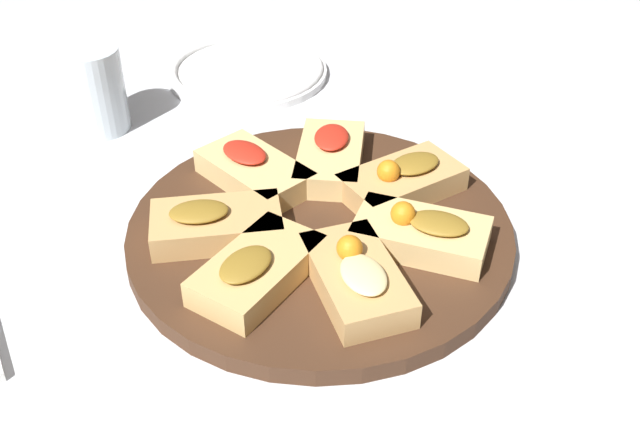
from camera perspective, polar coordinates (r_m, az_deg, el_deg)
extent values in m
plane|color=silver|center=(0.75, 0.00, -1.93)|extent=(3.00, 3.00, 0.00)
cylinder|color=#422819|center=(0.74, 0.00, -1.38)|extent=(0.38, 0.38, 0.02)
cube|color=tan|center=(0.72, -7.89, -0.70)|extent=(0.07, 0.13, 0.03)
ellipsoid|color=olive|center=(0.71, -9.24, 0.32)|extent=(0.04, 0.06, 0.01)
cube|color=tan|center=(0.66, -4.78, -4.31)|extent=(0.14, 0.13, 0.03)
ellipsoid|color=olive|center=(0.64, -5.69, -3.87)|extent=(0.07, 0.06, 0.01)
cube|color=tan|center=(0.65, 2.79, -4.98)|extent=(0.13, 0.08, 0.03)
ellipsoid|color=beige|center=(0.63, 3.33, -4.66)|extent=(0.06, 0.04, 0.01)
sphere|color=orange|center=(0.65, 2.27, -2.64)|extent=(0.02, 0.02, 0.02)
cube|color=#DBB775|center=(0.71, 7.68, -1.62)|extent=(0.12, 0.14, 0.03)
ellipsoid|color=olive|center=(0.69, 9.03, -0.73)|extent=(0.06, 0.07, 0.01)
sphere|color=orange|center=(0.70, 6.34, -0.01)|extent=(0.02, 0.02, 0.02)
cube|color=tan|center=(0.78, 6.24, 2.39)|extent=(0.11, 0.14, 0.03)
ellipsoid|color=olive|center=(0.77, 7.23, 3.81)|extent=(0.06, 0.07, 0.01)
sphere|color=orange|center=(0.75, 5.23, 3.23)|extent=(0.02, 0.02, 0.02)
cube|color=#DBB775|center=(0.81, 0.77, 4.22)|extent=(0.14, 0.10, 0.03)
ellipsoid|color=red|center=(0.81, 0.88, 5.84)|extent=(0.06, 0.05, 0.01)
cube|color=#DBB775|center=(0.79, -5.00, 3.16)|extent=(0.14, 0.12, 0.03)
ellipsoid|color=red|center=(0.79, -5.78, 4.67)|extent=(0.07, 0.06, 0.01)
cylinder|color=white|center=(1.06, -5.52, 10.63)|extent=(0.22, 0.22, 0.01)
torus|color=white|center=(1.05, -5.55, 10.97)|extent=(0.21, 0.21, 0.01)
cylinder|color=silver|center=(0.94, -16.81, 9.03)|extent=(0.07, 0.07, 0.10)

